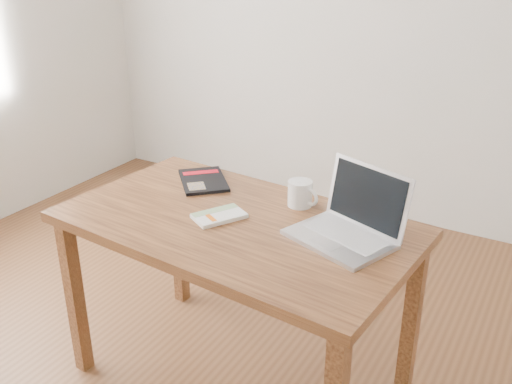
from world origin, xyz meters
The scene contains 6 objects.
room centered at (-0.07, 0.00, 1.36)m, with size 4.04×4.04×2.70m.
desk centered at (0.16, 0.17, 0.66)m, with size 1.36×0.85×0.75m.
white_guidebook centered at (0.10, 0.15, 0.76)m, with size 0.19×0.22×0.02m.
black_guidebook centered at (-0.15, 0.40, 0.76)m, with size 0.32×0.32×0.01m.
laptop centered at (0.57, 0.25, 0.80)m, with size 0.41×0.38×0.24m.
coffee_mug centered at (0.31, 0.39, 0.80)m, with size 0.13×0.09×0.10m.
Camera 1 is at (1.16, -1.42, 1.69)m, focal length 40.00 mm.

